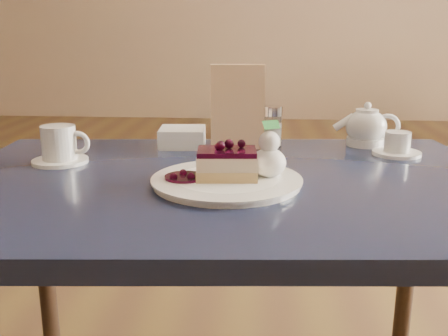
# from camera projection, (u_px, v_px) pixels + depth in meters

# --- Properties ---
(main_table) EXTENTS (1.14, 0.80, 0.68)m
(main_table) POSITION_uv_depth(u_px,v_px,m) (227.00, 212.00, 0.98)
(main_table) COLOR #161934
(main_table) RESTS_ON ground
(dessert_plate) EXTENTS (0.27, 0.27, 0.01)m
(dessert_plate) POSITION_uv_depth(u_px,v_px,m) (227.00, 181.00, 0.92)
(dessert_plate) COLOR white
(dessert_plate) RESTS_ON main_table
(cheesecake_slice) EXTENTS (0.11, 0.09, 0.05)m
(cheesecake_slice) POSITION_uv_depth(u_px,v_px,m) (227.00, 164.00, 0.91)
(cheesecake_slice) COLOR #D8BE67
(cheesecake_slice) RESTS_ON dessert_plate
(whipped_cream) EXTENTS (0.06, 0.06, 0.06)m
(whipped_cream) POSITION_uv_depth(u_px,v_px,m) (269.00, 162.00, 0.92)
(whipped_cream) COLOR white
(whipped_cream) RESTS_ON dessert_plate
(berry_sauce) EXTENTS (0.07, 0.07, 0.01)m
(berry_sauce) POSITION_uv_depth(u_px,v_px,m) (184.00, 177.00, 0.91)
(berry_sauce) COLOR black
(berry_sauce) RESTS_ON dessert_plate
(coffee_set) EXTENTS (0.13, 0.12, 0.08)m
(coffee_set) POSITION_uv_depth(u_px,v_px,m) (60.00, 146.00, 1.07)
(coffee_set) COLOR white
(coffee_set) RESTS_ON main_table
(tea_set) EXTENTS (0.20, 0.20, 0.10)m
(tea_set) POSITION_uv_depth(u_px,v_px,m) (372.00, 131.00, 1.21)
(tea_set) COLOR white
(tea_set) RESTS_ON main_table
(menu_card) EXTENTS (0.13, 0.04, 0.20)m
(menu_card) POSITION_uv_depth(u_px,v_px,m) (238.00, 107.00, 1.19)
(menu_card) COLOR beige
(menu_card) RESTS_ON main_table
(sugar_shaker) EXTENTS (0.05, 0.05, 0.10)m
(sugar_shaker) POSITION_uv_depth(u_px,v_px,m) (271.00, 126.00, 1.22)
(sugar_shaker) COLOR white
(sugar_shaker) RESTS_ON main_table
(napkin_stack) EXTENTS (0.12, 0.12, 0.05)m
(napkin_stack) POSITION_uv_depth(u_px,v_px,m) (182.00, 137.00, 1.23)
(napkin_stack) COLOR white
(napkin_stack) RESTS_ON main_table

